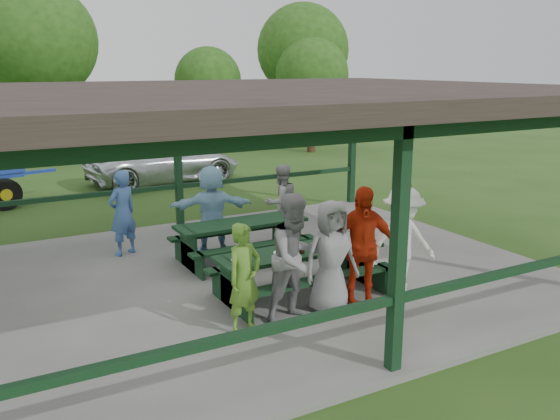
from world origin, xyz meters
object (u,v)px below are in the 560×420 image
picnic_table_near (300,266)px  contestant_red (361,248)px  contestant_white_fedora (402,243)px  contestant_green (244,279)px  spectator_grey (281,203)px  pickup_truck (164,161)px  contestant_grey_left (296,258)px  contestant_grey_mid (331,257)px  spectator_blue (122,213)px  spectator_lblue (212,209)px  picnic_table_far (242,236)px

picnic_table_near → contestant_red: size_ratio=1.47×
contestant_red → contestant_white_fedora: size_ratio=1.02×
contestant_green → spectator_grey: size_ratio=0.96×
pickup_truck → contestant_grey_left: bearing=165.2°
contestant_green → contestant_red: size_ratio=0.82×
contestant_green → contestant_red: bearing=-19.1°
contestant_grey_mid → contestant_red: contestant_red is taller
spectator_grey → pickup_truck: spectator_grey is taller
contestant_grey_left → contestant_red: (1.09, -0.06, 0.00)m
spectator_blue → pickup_truck: spectator_blue is taller
contestant_white_fedora → pickup_truck: bearing=98.8°
spectator_lblue → spectator_grey: bearing=-161.3°
contestant_grey_mid → pickup_truck: contestant_grey_mid is taller
picnic_table_far → contestant_green: bearing=-114.5°
picnic_table_near → contestant_red: contestant_red is taller
picnic_table_near → contestant_red: 1.11m
contestant_grey_left → contestant_green: bearing=170.3°
contestant_grey_left → spectator_lblue: contestant_grey_left is taller
spectator_grey → contestant_grey_mid: bearing=66.8°
contestant_grey_mid → contestant_white_fedora: 1.29m
picnic_table_far → contestant_white_fedora: size_ratio=1.34×
contestant_red → spectator_blue: (-2.47, 4.28, -0.11)m
contestant_red → spectator_grey: 3.72m
contestant_red → spectator_grey: size_ratio=1.17×
picnic_table_near → contestant_grey_left: size_ratio=1.47×
contestant_white_fedora → contestant_grey_left: bearing=-174.5°
contestant_red → spectator_lblue: (-0.91, 3.59, -0.07)m
contestant_red → picnic_table_near: bearing=140.4°
picnic_table_near → spectator_grey: (1.21, 2.81, 0.32)m
picnic_table_near → contestant_red: (0.55, -0.86, 0.46)m
pickup_truck → contestant_green: bearing=161.2°
picnic_table_near → spectator_blue: spectator_blue is taller
picnic_table_far → contestant_red: contestant_red is taller
picnic_table_far → contestant_grey_mid: bearing=-87.7°
contestant_grey_mid → pickup_truck: size_ratio=0.35×
picnic_table_near → spectator_grey: 3.07m
contestant_grey_mid → contestant_white_fedora: bearing=4.4°
contestant_grey_left → contestant_grey_mid: size_ratio=1.09×
pickup_truck → spectator_grey: bearing=174.0°
spectator_lblue → contestant_red: bearing=120.3°
picnic_table_near → contestant_grey_mid: contestant_grey_mid is taller
contestant_green → pickup_truck: 11.59m
contestant_white_fedora → spectator_lblue: contestant_white_fedora is taller
contestant_grey_mid → spectator_blue: size_ratio=1.03×
contestant_white_fedora → spectator_blue: size_ratio=1.11×
picnic_table_far → contestant_red: 2.96m
contestant_white_fedora → spectator_grey: size_ratio=1.15×
picnic_table_near → contestant_white_fedora: 1.64m
contestant_red → pickup_truck: bearing=104.6°
picnic_table_far → spectator_grey: 1.56m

